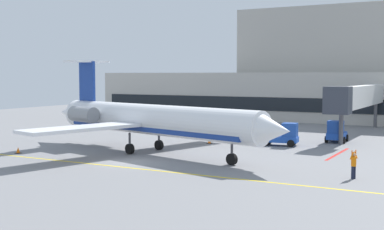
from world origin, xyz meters
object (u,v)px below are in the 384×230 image
object	(u,v)px
regional_jet	(149,120)
baggage_tug	(336,133)
pushback_tractor	(284,135)
marshaller	(354,164)

from	to	relation	value
regional_jet	baggage_tug	bearing A→B (deg)	49.82
baggage_tug	pushback_tractor	size ratio (longest dim) A/B	0.85
regional_jet	marshaller	size ratio (longest dim) A/B	14.70
regional_jet	pushback_tractor	distance (m)	13.68
baggage_tug	marshaller	distance (m)	19.42
marshaller	regional_jet	bearing A→B (deg)	169.45
regional_jet	marshaller	world-z (taller)	regional_jet
regional_jet	marshaller	bearing A→B (deg)	-10.55
regional_jet	marshaller	distance (m)	18.81
baggage_tug	regional_jet	bearing A→B (deg)	-130.18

